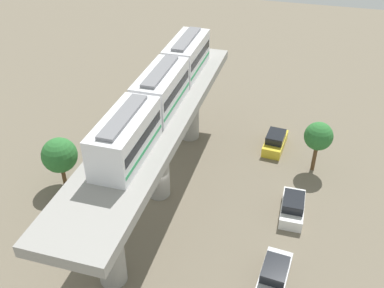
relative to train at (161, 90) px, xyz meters
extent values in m
plane|color=#706654|center=(0.00, 1.57, -9.29)|extent=(120.00, 120.00, 0.00)
cylinder|color=#999691|center=(0.00, -7.80, -5.81)|extent=(1.90, 1.90, 6.96)
cylinder|color=#999691|center=(0.00, 1.57, -5.81)|extent=(1.90, 1.90, 6.96)
cylinder|color=#999691|center=(0.00, 10.95, -5.81)|extent=(1.90, 1.90, 6.96)
cube|color=#999691|center=(0.00, 1.57, -1.93)|extent=(5.20, 28.85, 0.80)
cube|color=white|center=(0.00, -6.95, -0.03)|extent=(2.60, 6.60, 3.00)
cube|color=black|center=(0.00, -6.95, 0.22)|extent=(2.64, 6.07, 0.70)
cube|color=#1E8C4C|center=(0.00, -6.95, -0.78)|extent=(2.64, 6.34, 0.24)
cube|color=slate|center=(0.00, -6.95, 1.59)|extent=(1.10, 5.61, 0.24)
cube|color=white|center=(0.00, 0.00, -0.03)|extent=(2.60, 6.60, 3.00)
cube|color=black|center=(0.00, 0.00, 0.22)|extent=(2.64, 6.07, 0.70)
cube|color=#1E8C4C|center=(0.00, 0.00, -0.78)|extent=(2.64, 6.34, 0.24)
cube|color=slate|center=(0.00, 0.00, 1.59)|extent=(1.10, 5.61, 0.24)
cube|color=white|center=(0.00, 6.95, -0.03)|extent=(2.60, 6.60, 3.00)
cube|color=black|center=(0.00, 6.95, 0.22)|extent=(2.64, 6.07, 0.70)
cube|color=#1E8C4C|center=(0.00, 6.95, -0.78)|extent=(2.64, 6.34, 0.24)
cube|color=slate|center=(0.00, 6.95, 1.59)|extent=(1.10, 5.61, 0.24)
cube|color=#B2B5BA|center=(-10.70, 8.10, -8.79)|extent=(2.15, 4.34, 1.00)
cube|color=black|center=(-10.70, 8.25, -7.91)|extent=(1.83, 2.43, 0.76)
cube|color=yellow|center=(-8.74, -8.22, -8.79)|extent=(2.16, 4.34, 1.00)
cube|color=black|center=(-8.74, -8.07, -7.91)|extent=(1.83, 2.43, 0.76)
cube|color=white|center=(-11.29, 0.91, -8.79)|extent=(1.86, 4.23, 1.00)
cube|color=black|center=(-11.29, 1.06, -7.91)|extent=(1.67, 2.32, 0.76)
cylinder|color=brown|center=(8.46, 2.73, -8.10)|extent=(0.36, 0.36, 2.38)
sphere|color=#2D7233|center=(8.46, 2.73, -6.07)|extent=(3.06, 3.06, 3.06)
cylinder|color=brown|center=(-12.57, -5.64, -7.79)|extent=(0.36, 0.36, 3.00)
sphere|color=#2D7233|center=(-12.57, -5.64, -5.59)|extent=(2.56, 2.56, 2.56)
camera|label=1|loc=(-10.68, 28.36, 15.60)|focal=40.66mm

